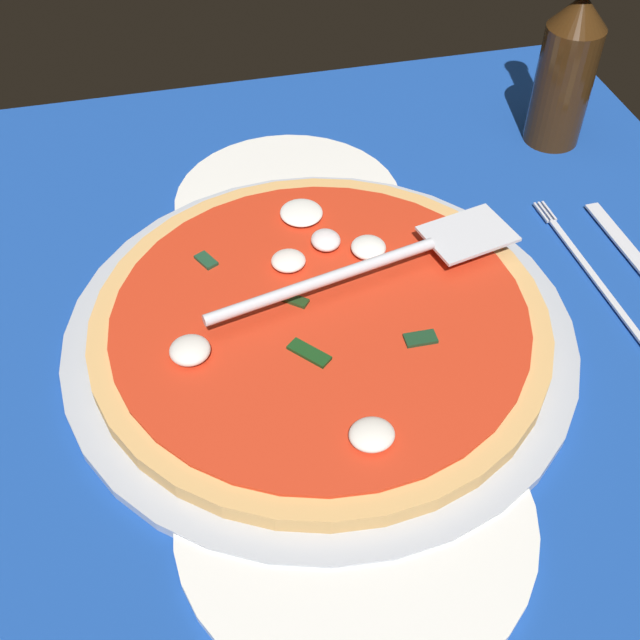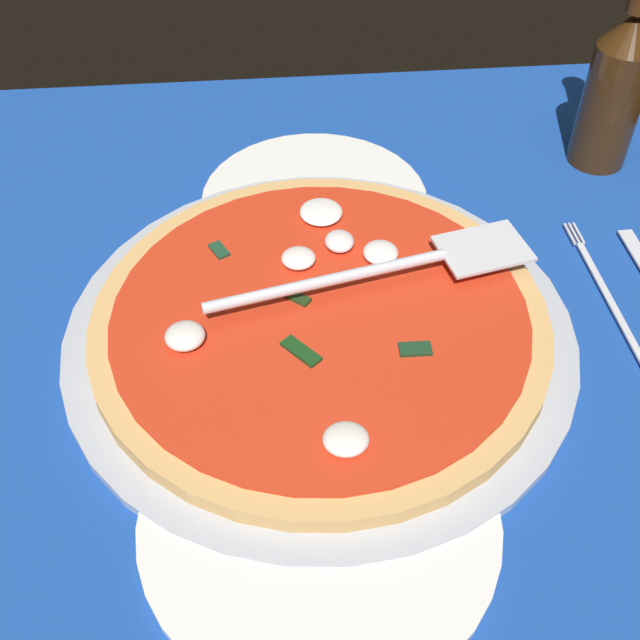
# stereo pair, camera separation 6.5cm
# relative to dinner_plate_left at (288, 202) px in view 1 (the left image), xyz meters

# --- Properties ---
(ground_plane) EXTENTS (0.91, 0.91, 0.01)m
(ground_plane) POSITION_rel_dinner_plate_left_xyz_m (0.21, -0.03, -0.01)
(ground_plane) COLOR #18439D
(checker_pattern) EXTENTS (0.91, 0.91, 0.00)m
(checker_pattern) POSITION_rel_dinner_plate_left_xyz_m (0.21, -0.03, -0.01)
(checker_pattern) COLOR white
(checker_pattern) RESTS_ON ground_plane
(pizza_pan) EXTENTS (0.43, 0.43, 0.01)m
(pizza_pan) POSITION_rel_dinner_plate_left_xyz_m (0.18, -0.01, 0.00)
(pizza_pan) COLOR #B0B7C3
(pizza_pan) RESTS_ON ground_plane
(dinner_plate_left) EXTENTS (0.23, 0.23, 0.01)m
(dinner_plate_left) POSITION_rel_dinner_plate_left_xyz_m (0.00, 0.00, 0.00)
(dinner_plate_left) COLOR white
(dinner_plate_left) RESTS_ON ground_plane
(dinner_plate_right) EXTENTS (0.25, 0.25, 0.01)m
(dinner_plate_right) POSITION_rel_dinner_plate_left_xyz_m (0.36, -0.03, 0.00)
(dinner_plate_right) COLOR white
(dinner_plate_right) RESTS_ON ground_plane
(pizza) EXTENTS (0.38, 0.38, 0.03)m
(pizza) POSITION_rel_dinner_plate_left_xyz_m (0.18, -0.01, 0.02)
(pizza) COLOR tan
(pizza) RESTS_ON pizza_pan
(pizza_server) EXTENTS (0.10, 0.29, 0.01)m
(pizza_server) POSITION_rel_dinner_plate_left_xyz_m (0.15, 0.05, 0.04)
(pizza_server) COLOR silver
(pizza_server) RESTS_ON pizza
(place_setting_far) EXTENTS (0.22, 0.12, 0.01)m
(place_setting_far) POSITION_rel_dinner_plate_left_xyz_m (0.18, 0.27, -0.00)
(place_setting_far) COLOR white
(place_setting_far) RESTS_ON ground_plane
(beer_bottle) EXTENTS (0.06, 0.06, 0.23)m
(beer_bottle) POSITION_rel_dinner_plate_left_xyz_m (-0.05, 0.31, 0.09)
(beer_bottle) COLOR #39210D
(beer_bottle) RESTS_ON ground_plane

